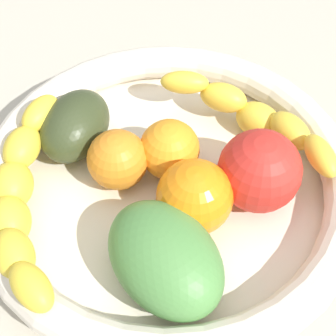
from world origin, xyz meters
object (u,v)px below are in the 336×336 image
object	(u,v)px
orange_front	(169,149)
tomato_red	(259,171)
banana_draped_left	(19,198)
mango_green	(165,258)
fruit_bowl	(168,181)
banana_draped_right	(255,117)
avocado_dark	(75,126)
orange_mid_left	(195,197)
orange_mid_right	(118,160)

from	to	relation	value
orange_front	tomato_red	size ratio (longest dim) A/B	0.76
banana_draped_left	mango_green	bearing A→B (deg)	134.08
fruit_bowl	banana_draped_right	xyz separation A→B (cm)	(-10.17, -2.79, 1.98)
avocado_dark	mango_green	bearing A→B (deg)	99.97
fruit_bowl	orange_mid_left	world-z (taller)	orange_mid_left
orange_front	mango_green	xyz separation A→B (cm)	(4.45, 10.47, 0.33)
fruit_bowl	mango_green	bearing A→B (deg)	67.35
banana_draped_right	fruit_bowl	bearing A→B (deg)	15.33
mango_green	tomato_red	size ratio (longest dim) A/B	1.49
orange_mid_left	orange_mid_right	bearing A→B (deg)	-54.33
banana_draped_right	avocado_dark	world-z (taller)	avocado_dark
mango_green	banana_draped_left	bearing A→B (deg)	-45.92
banana_draped_right	orange_mid_right	bearing A→B (deg)	0.35
orange_mid_left	orange_front	bearing A→B (deg)	-90.62
banana_draped_left	tomato_red	bearing A→B (deg)	165.42
fruit_bowl	avocado_dark	distance (cm)	10.57
orange_mid_right	avocado_dark	xyz separation A→B (cm)	(2.52, -5.51, -0.04)
banana_draped_left	tomato_red	distance (cm)	20.91
fruit_bowl	mango_green	world-z (taller)	mango_green
orange_front	mango_green	size ratio (longest dim) A/B	0.51
banana_draped_left	orange_front	size ratio (longest dim) A/B	3.94
banana_draped_left	orange_mid_left	world-z (taller)	orange_mid_left
orange_mid_left	tomato_red	distance (cm)	6.26
fruit_bowl	orange_mid_right	world-z (taller)	orange_mid_right
fruit_bowl	avocado_dark	size ratio (longest dim) A/B	4.12
fruit_bowl	mango_green	size ratio (longest dim) A/B	3.16
mango_green	avocado_dark	distance (cm)	16.83
orange_mid_right	tomato_red	distance (cm)	12.78
orange_mid_left	tomato_red	bearing A→B (deg)	-177.78
orange_front	fruit_bowl	bearing A→B (deg)	65.59
banana_draped_left	orange_mid_right	size ratio (longest dim) A/B	3.97
tomato_red	orange_front	bearing A→B (deg)	-43.31
orange_front	mango_green	bearing A→B (deg)	66.99
banana_draped_left	avocado_dark	world-z (taller)	avocado_dark
mango_green	banana_draped_right	bearing A→B (deg)	-140.78
orange_mid_right	mango_green	size ratio (longest dim) A/B	0.51
banana_draped_right	tomato_red	distance (cm)	7.21
fruit_bowl	banana_draped_left	size ratio (longest dim) A/B	1.57
orange_front	tomato_red	xyz separation A→B (cm)	(-6.17, 5.82, 0.89)
orange_mid_left	avocado_dark	bearing A→B (deg)	-59.03
orange_mid_left	banana_draped_left	bearing A→B (deg)	-21.48
orange_front	orange_mid_right	size ratio (longest dim) A/B	1.01
orange_mid_right	mango_green	xyz separation A→B (cm)	(-0.39, 11.06, 0.35)
banana_draped_right	orange_mid_right	xyz separation A→B (cm)	(14.05, 0.09, -0.12)
orange_mid_right	avocado_dark	world-z (taller)	same
banana_draped_left	banana_draped_right	world-z (taller)	same
fruit_bowl	tomato_red	xyz separation A→B (cm)	(-7.13, 3.71, 2.77)
orange_mid_right	tomato_red	bearing A→B (deg)	149.81
banana_draped_right	mango_green	size ratio (longest dim) A/B	1.58
mango_green	tomato_red	world-z (taller)	tomato_red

